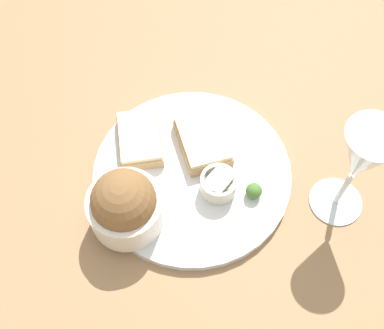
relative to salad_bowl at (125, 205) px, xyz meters
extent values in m
plane|color=#93704C|center=(0.02, -0.11, -0.06)|extent=(4.00, 4.00, 0.00)
cylinder|color=silver|center=(0.02, -0.11, -0.05)|extent=(0.29, 0.29, 0.01)
cylinder|color=silver|center=(0.00, 0.00, -0.01)|extent=(0.10, 0.10, 0.05)
sphere|color=brown|center=(0.00, 0.00, 0.01)|extent=(0.09, 0.09, 0.09)
cylinder|color=beige|center=(-0.02, -0.13, -0.03)|extent=(0.05, 0.05, 0.03)
cylinder|color=beige|center=(-0.02, -0.13, -0.01)|extent=(0.04, 0.04, 0.01)
cube|color=tan|center=(0.05, -0.15, -0.03)|extent=(0.11, 0.08, 0.02)
cube|color=beige|center=(0.05, -0.15, -0.02)|extent=(0.10, 0.08, 0.01)
cube|color=tan|center=(0.10, -0.07, -0.03)|extent=(0.11, 0.09, 0.02)
cube|color=beige|center=(0.10, -0.07, -0.02)|extent=(0.10, 0.08, 0.01)
cylinder|color=silver|center=(-0.11, -0.27, -0.05)|extent=(0.08, 0.08, 0.01)
cylinder|color=silver|center=(-0.11, -0.27, -0.01)|extent=(0.01, 0.01, 0.08)
cone|color=silver|center=(-0.11, -0.27, 0.07)|extent=(0.07, 0.07, 0.10)
sphere|color=#477533|center=(-0.05, -0.17, -0.03)|extent=(0.02, 0.02, 0.02)
camera|label=1|loc=(-0.27, 0.05, 0.57)|focal=45.00mm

